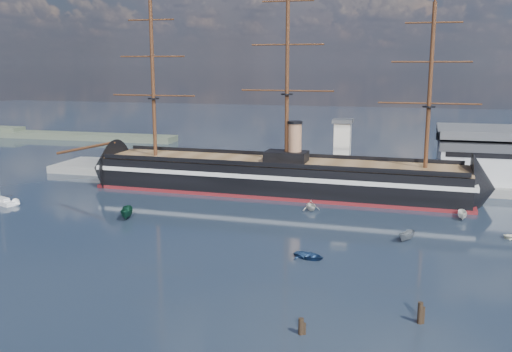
# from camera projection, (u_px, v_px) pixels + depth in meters

# --- Properties ---
(ground) EXTENTS (600.00, 600.00, 0.00)m
(ground) POSITION_uv_depth(u_px,v_px,m) (308.00, 217.00, 116.79)
(ground) COLOR #152132
(ground) RESTS_ON ground
(quay) EXTENTS (180.00, 18.00, 2.00)m
(quay) POSITION_uv_depth(u_px,v_px,m) (369.00, 184.00, 148.40)
(quay) COLOR slate
(quay) RESTS_ON ground
(quay_tower) EXTENTS (5.00, 5.00, 15.00)m
(quay_tower) POSITION_uv_depth(u_px,v_px,m) (342.00, 147.00, 145.40)
(quay_tower) COLOR silver
(quay_tower) RESTS_ON ground
(shoreline) EXTENTS (120.00, 10.00, 4.00)m
(shoreline) POSITION_uv_depth(u_px,v_px,m) (22.00, 133.00, 241.59)
(shoreline) COLOR #3F4C38
(shoreline) RESTS_ON ground
(warship) EXTENTS (113.17, 19.51, 53.94)m
(warship) POSITION_uv_depth(u_px,v_px,m) (271.00, 176.00, 138.12)
(warship) COLOR black
(warship) RESTS_ON ground
(sailboat) EXTENTS (7.34, 4.59, 11.32)m
(sailboat) POSITION_uv_depth(u_px,v_px,m) (2.00, 201.00, 126.70)
(sailboat) COLOR white
(sailboat) RESTS_ON ground
(motorboat_a) EXTENTS (7.46, 4.81, 2.80)m
(motorboat_a) POSITION_uv_depth(u_px,v_px,m) (127.00, 219.00, 115.38)
(motorboat_a) COLOR #0F3827
(motorboat_a) RESTS_ON ground
(motorboat_b) EXTENTS (2.24, 3.43, 1.49)m
(motorboat_b) POSITION_uv_depth(u_px,v_px,m) (309.00, 259.00, 91.85)
(motorboat_b) COLOR navy
(motorboat_b) RESTS_ON ground
(motorboat_c) EXTENTS (5.68, 4.32, 2.16)m
(motorboat_c) POSITION_uv_depth(u_px,v_px,m) (406.00, 241.00, 101.03)
(motorboat_c) COLOR slate
(motorboat_c) RESTS_ON ground
(motorboat_d) EXTENTS (7.44, 5.88, 2.51)m
(motorboat_d) POSITION_uv_depth(u_px,v_px,m) (311.00, 210.00, 121.83)
(motorboat_d) COLOR silver
(motorboat_d) RESTS_ON ground
(motorboat_f) EXTENTS (5.45, 2.10, 2.16)m
(motorboat_f) POSITION_uv_depth(u_px,v_px,m) (462.00, 219.00, 114.94)
(motorboat_f) COLOR silver
(motorboat_f) RESTS_ON ground
(piling_near_mid) EXTENTS (0.64, 0.64, 2.70)m
(piling_near_mid) POSITION_uv_depth(u_px,v_px,m) (301.00, 334.00, 66.34)
(piling_near_mid) COLOR black
(piling_near_mid) RESTS_ON ground
(piling_near_right) EXTENTS (0.64, 0.64, 3.45)m
(piling_near_right) POSITION_uv_depth(u_px,v_px,m) (419.00, 323.00, 69.09)
(piling_near_right) COLOR black
(piling_near_right) RESTS_ON ground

